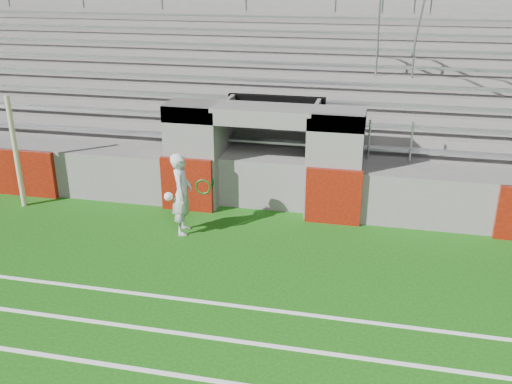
# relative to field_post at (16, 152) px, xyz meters

# --- Properties ---
(ground) EXTENTS (90.00, 90.00, 0.00)m
(ground) POSITION_rel_field_post_xyz_m (5.97, -2.31, -1.42)
(ground) COLOR #134B0C
(ground) RESTS_ON ground
(field_post) EXTENTS (0.12, 0.12, 2.84)m
(field_post) POSITION_rel_field_post_xyz_m (0.00, 0.00, 0.00)
(field_post) COLOR #BEB68D
(field_post) RESTS_ON ground
(stadium_structure) EXTENTS (26.00, 8.48, 5.42)m
(stadium_structure) POSITION_rel_field_post_xyz_m (5.97, 5.66, 0.07)
(stadium_structure) COLOR #615F5C
(stadium_structure) RESTS_ON ground
(goalkeeper_with_ball) EXTENTS (0.65, 0.77, 1.89)m
(goalkeeper_with_ball) POSITION_rel_field_post_xyz_m (4.49, -0.59, -0.47)
(goalkeeper_with_ball) COLOR #B7BDC1
(goalkeeper_with_ball) RESTS_ON ground
(hose_coil) EXTENTS (0.51, 0.14, 0.59)m
(hose_coil) POSITION_rel_field_post_xyz_m (4.61, 0.62, -0.67)
(hose_coil) COLOR #0C3E14
(hose_coil) RESTS_ON ground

